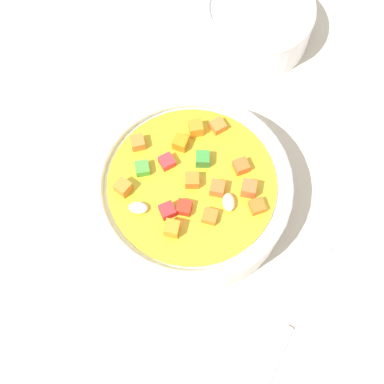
% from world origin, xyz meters
% --- Properties ---
extents(ground_plane, '(1.40, 1.40, 0.02)m').
position_xyz_m(ground_plane, '(0.00, 0.00, -0.01)').
color(ground_plane, '#BAB2A0').
extents(soup_bowl_main, '(0.18, 0.18, 0.07)m').
position_xyz_m(soup_bowl_main, '(-0.00, -0.00, 0.03)').
color(soup_bowl_main, white).
rests_on(soup_bowl_main, ground_plane).
extents(spoon, '(0.21, 0.11, 0.01)m').
position_xyz_m(spoon, '(0.12, 0.09, 0.00)').
color(spoon, silver).
rests_on(spoon, ground_plane).
extents(side_bowl_small, '(0.12, 0.12, 0.05)m').
position_xyz_m(side_bowl_small, '(-0.21, 0.06, 0.03)').
color(side_bowl_small, white).
rests_on(side_bowl_small, ground_plane).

